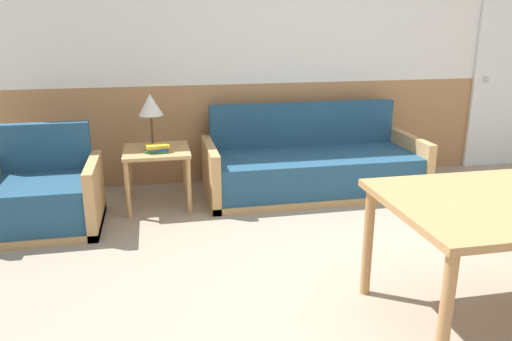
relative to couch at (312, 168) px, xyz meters
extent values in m
plane|color=gray|center=(0.23, -2.06, -0.24)|extent=(16.00, 16.00, 0.00)
cube|color=#AD7A4C|center=(0.23, 0.57, 0.26)|extent=(7.20, 0.06, 1.00)
cube|color=tan|center=(0.00, -0.03, -0.21)|extent=(2.07, 0.86, 0.06)
cube|color=navy|center=(0.00, -0.05, -0.02)|extent=(1.91, 0.78, 0.33)
cube|color=navy|center=(0.00, 0.35, 0.36)|extent=(1.91, 0.10, 0.44)
cube|color=tan|center=(-1.00, -0.03, 0.02)|extent=(0.08, 0.86, 0.53)
cube|color=tan|center=(1.00, -0.03, 0.02)|extent=(0.08, 0.86, 0.53)
cube|color=tan|center=(-2.39, -0.43, -0.21)|extent=(0.89, 0.76, 0.06)
cube|color=navy|center=(-2.39, -0.45, -0.01)|extent=(0.73, 0.68, 0.34)
cube|color=navy|center=(-2.39, -0.10, 0.36)|extent=(0.73, 0.10, 0.40)
cube|color=tan|center=(-1.99, -0.43, 0.03)|extent=(0.08, 0.76, 0.54)
cube|color=tan|center=(-1.48, -0.07, 0.27)|extent=(0.58, 0.58, 0.03)
cylinder|color=tan|center=(-1.74, -0.33, 0.00)|extent=(0.04, 0.04, 0.50)
cylinder|color=tan|center=(-1.22, -0.33, 0.00)|extent=(0.04, 0.04, 0.50)
cylinder|color=tan|center=(-1.74, 0.19, 0.00)|extent=(0.04, 0.04, 0.50)
cylinder|color=tan|center=(-1.22, 0.19, 0.00)|extent=(0.04, 0.04, 0.50)
cylinder|color=#4C3823|center=(-1.51, 0.03, 0.29)|extent=(0.12, 0.12, 0.02)
cylinder|color=#4C3823|center=(-1.51, 0.03, 0.44)|extent=(0.02, 0.02, 0.27)
cone|color=silver|center=(-1.51, 0.03, 0.67)|extent=(0.22, 0.22, 0.19)
cube|color=#2D7F3D|center=(-1.47, -0.17, 0.29)|extent=(0.21, 0.17, 0.02)
cube|color=#234799|center=(-1.47, -0.17, 0.31)|extent=(0.15, 0.15, 0.02)
cube|color=gold|center=(-1.47, -0.18, 0.33)|extent=(0.21, 0.15, 0.03)
cylinder|color=#B27F4C|center=(-0.26, -2.72, 0.10)|extent=(0.06, 0.06, 0.69)
cylinder|color=#B27F4C|center=(-0.26, -1.89, 0.10)|extent=(0.06, 0.06, 0.69)
cube|color=white|center=(2.44, 0.52, 0.79)|extent=(0.87, 0.04, 2.06)
sphere|color=silver|center=(2.13, 0.48, 0.75)|extent=(0.06, 0.06, 0.06)
camera|label=1|loc=(-1.47, -4.44, 1.39)|focal=35.00mm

